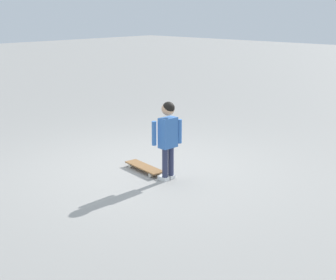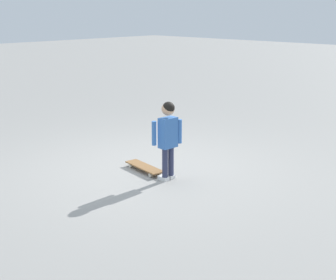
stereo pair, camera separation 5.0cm
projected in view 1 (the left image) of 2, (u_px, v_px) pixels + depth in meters
ground_plane at (144, 169)px, 6.80m from camera, size 50.00×50.00×0.00m
child_person at (168, 132)px, 6.21m from camera, size 0.23×0.36×1.06m
skateboard at (144, 167)px, 6.69m from camera, size 0.73×0.30×0.07m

